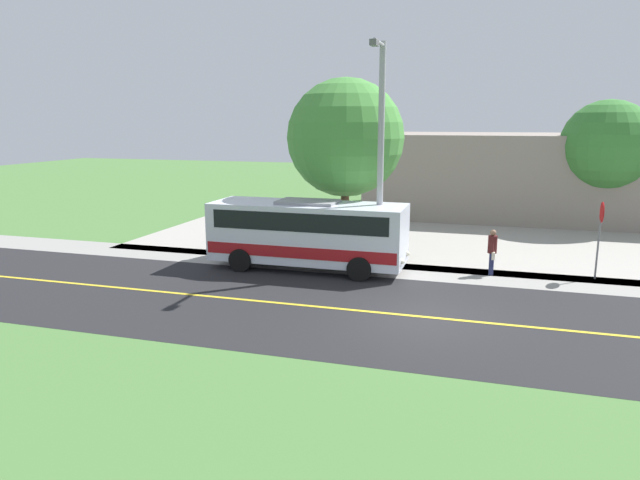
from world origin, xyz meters
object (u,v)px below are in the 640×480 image
stop_sign (600,227)px  commercial_building (536,175)px  shuttle_bus_front (308,231)px  pedestrian_with_bags (492,251)px  tree_curbside (346,138)px  tree_lot_edge (607,146)px  street_light_pole (380,149)px

stop_sign → commercial_building: (-15.30, -1.32, 0.52)m
shuttle_bus_front → commercial_building: bearing=150.9°
pedestrian_with_bags → tree_curbside: 7.65m
pedestrian_with_bags → tree_lot_edge: bearing=154.7°
tree_lot_edge → tree_curbside: bearing=-49.7°
tree_curbside → tree_lot_edge: bearing=130.3°
tree_curbside → stop_sign: bearing=82.5°
shuttle_bus_front → street_light_pole: 4.23m
pedestrian_with_bags → tree_curbside: size_ratio=0.23×
stop_sign → street_light_pole: street_light_pole is taller
tree_curbside → commercial_building: size_ratio=0.38×
street_light_pole → tree_lot_edge: size_ratio=1.25×
tree_curbside → tree_lot_edge: size_ratio=1.10×
stop_sign → tree_curbside: 10.48m
stop_sign → tree_lot_edge: 11.72m
shuttle_bus_front → tree_curbside: size_ratio=1.03×
shuttle_bus_front → street_light_pole: size_ratio=0.90×
shuttle_bus_front → pedestrian_with_bags: size_ratio=4.44×
shuttle_bus_front → tree_lot_edge: (-12.86, 12.56, 2.95)m
tree_curbside → commercial_building: tree_curbside is taller
tree_lot_edge → stop_sign: bearing=-9.3°
stop_sign → street_light_pole: bearing=-81.3°
shuttle_bus_front → tree_curbside: 4.61m
shuttle_bus_front → tree_lot_edge: 18.22m
shuttle_bus_front → stop_sign: 10.82m
street_light_pole → tree_curbside: bearing=-141.8°
street_light_pole → commercial_building: 17.94m
tree_lot_edge → commercial_building: (-4.00, -3.18, -1.97)m
tree_lot_edge → commercial_building: tree_lot_edge is taller
commercial_building → street_light_pole: bearing=-21.9°
street_light_pole → tree_lot_edge: 15.91m
shuttle_bus_front → commercial_building: size_ratio=0.39×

